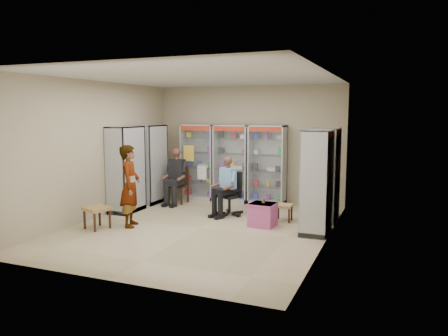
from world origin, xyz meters
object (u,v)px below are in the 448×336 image
at_px(cabinet_left_far, 151,164).
at_px(standing_man, 130,186).
at_px(woven_stool_a, 284,213).
at_px(seated_shopkeeper, 229,188).
at_px(woven_stool_b, 97,218).
at_px(cabinet_back_right, 267,165).
at_px(cabinet_right_near, 317,182).
at_px(wooden_chair, 178,185).
at_px(office_chair, 229,194).
at_px(pink_trunk, 263,215).
at_px(cabinet_left_near, 126,169).
at_px(cabinet_back_left, 199,162).
at_px(cabinet_back_mid, 232,163).
at_px(cabinet_right_far, 326,174).

bearing_deg(cabinet_left_far, standing_man, 21.15).
bearing_deg(woven_stool_a, seated_shopkeeper, 178.84).
bearing_deg(woven_stool_b, cabinet_back_right, 54.84).
bearing_deg(cabinet_left_far, cabinet_right_near, 73.75).
distance_m(wooden_chair, office_chair, 1.85).
relative_size(pink_trunk, standing_man, 0.30).
height_order(cabinet_right_near, cabinet_left_near, same).
distance_m(wooden_chair, pink_trunk, 3.02).
bearing_deg(cabinet_right_near, wooden_chair, 68.36).
bearing_deg(seated_shopkeeper, wooden_chair, 179.94).
height_order(seated_shopkeeper, standing_man, standing_man).
height_order(cabinet_back_left, cabinet_back_mid, same).
bearing_deg(cabinet_right_near, cabinet_left_far, 73.75).
bearing_deg(cabinet_left_far, office_chair, 77.20).
bearing_deg(cabinet_right_near, cabinet_back_mid, 49.16).
relative_size(cabinet_left_far, seated_shopkeeper, 1.59).
bearing_deg(cabinet_back_right, cabinet_right_far, -34.73).
bearing_deg(office_chair, cabinet_back_right, 97.62).
distance_m(cabinet_left_far, pink_trunk, 3.64).
height_order(cabinet_back_left, wooden_chair, cabinet_back_left).
bearing_deg(pink_trunk, standing_man, -157.97).
bearing_deg(pink_trunk, woven_stool_b, -154.71).
distance_m(woven_stool_a, standing_man, 3.29).
xyz_separation_m(cabinet_back_mid, cabinet_left_far, (-1.88, -0.93, 0.00)).
bearing_deg(seated_shopkeeper, office_chair, 114.94).
height_order(seated_shopkeeper, pink_trunk, seated_shopkeeper).
height_order(cabinet_right_far, cabinet_left_far, same).
distance_m(cabinet_back_left, cabinet_left_near, 2.23).
height_order(woven_stool_b, standing_man, standing_man).
height_order(cabinet_left_far, woven_stool_b, cabinet_left_far).
bearing_deg(cabinet_back_left, wooden_chair, -108.90).
xyz_separation_m(cabinet_right_far, cabinet_left_near, (-4.46, -0.90, 0.00)).
height_order(cabinet_back_right, office_chair, cabinet_back_right).
relative_size(cabinet_right_far, pink_trunk, 4.04).
xyz_separation_m(seated_shopkeeper, woven_stool_b, (-2.04, -2.03, -0.41)).
height_order(office_chair, seated_shopkeeper, seated_shopkeeper).
bearing_deg(seated_shopkeeper, cabinet_left_near, -142.90).
bearing_deg(cabinet_right_far, woven_stool_b, 120.35).
distance_m(office_chair, woven_stool_b, 2.93).
relative_size(cabinet_left_near, seated_shopkeeper, 1.59).
bearing_deg(cabinet_left_near, standing_man, 37.70).
bearing_deg(seated_shopkeeper, woven_stool_a, 23.78).
relative_size(cabinet_left_far, pink_trunk, 4.04).
height_order(woven_stool_a, standing_man, standing_man).
distance_m(cabinet_left_near, office_chair, 2.49).
bearing_deg(wooden_chair, pink_trunk, -27.39).
relative_size(wooden_chair, seated_shopkeeper, 0.75).
distance_m(cabinet_right_near, office_chair, 2.28).
relative_size(cabinet_right_far, cabinet_right_near, 1.00).
height_order(wooden_chair, standing_man, standing_man).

